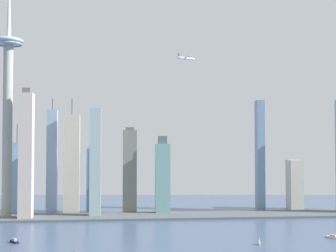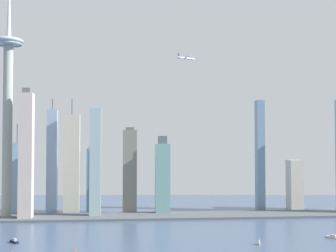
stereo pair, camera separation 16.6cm
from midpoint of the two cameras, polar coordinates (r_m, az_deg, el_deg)
waterfront_pier at (r=702.16m, az=-0.82°, el=-10.52°), size 829.16×67.62×3.12m
observation_tower at (r=720.46m, az=-18.30°, el=3.83°), size 41.64×41.64×359.36m
skyscraper_0 at (r=698.99m, az=-8.54°, el=-4.28°), size 15.80×16.36×154.93m
skyscraper_1 at (r=806.86m, az=14.65°, el=-6.67°), size 20.86×25.44×78.67m
skyscraper_2 at (r=776.14m, az=10.74°, el=-3.40°), size 12.02×16.09×173.00m
skyscraper_3 at (r=751.79m, az=-8.92°, el=-6.27°), size 15.54×23.92×101.61m
skyscraper_4 at (r=694.93m, az=-16.33°, el=-3.33°), size 18.29×19.20×181.17m
skyscraper_5 at (r=722.71m, az=-0.65°, el=-6.07°), size 21.34×18.21×116.04m
skyscraper_7 at (r=758.01m, az=-13.47°, el=-4.03°), size 14.92×18.24×173.18m
skyscraper_8 at (r=753.31m, az=-17.35°, el=-5.90°), size 20.97×20.01×133.62m
skyscraper_9 at (r=731.68m, az=-4.52°, el=-5.32°), size 20.72×15.15×129.13m
skyscraper_10 at (r=740.58m, az=-11.26°, el=-4.41°), size 23.51×12.54×171.56m
boat_2 at (r=520.25m, az=10.67°, el=-13.36°), size 3.01×8.00×7.80m
boat_3 at (r=575.36m, az=18.85°, el=-12.23°), size 13.87×15.75×3.76m
boat_7 at (r=545.96m, az=-17.61°, el=-12.77°), size 11.61×14.23×4.66m
channel_buoy_0 at (r=493.38m, az=-10.83°, el=-14.03°), size 1.50×1.50×2.42m
channel_buoy_1 at (r=497.99m, az=-17.85°, el=-13.86°), size 1.62×1.62×2.21m
airplane at (r=748.17m, az=2.13°, el=7.97°), size 29.37×25.75×8.25m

